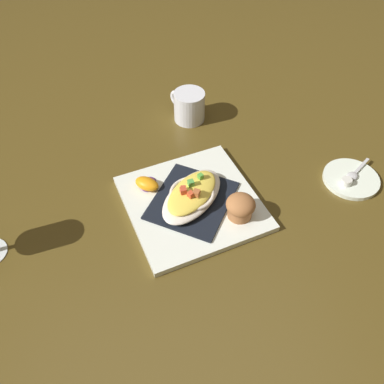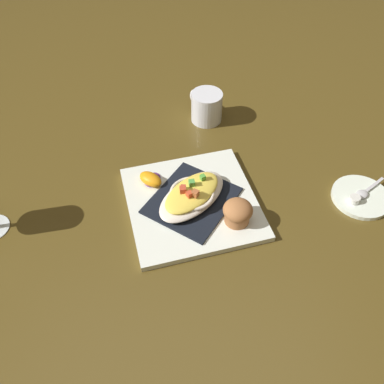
{
  "view_description": "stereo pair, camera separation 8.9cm",
  "coord_description": "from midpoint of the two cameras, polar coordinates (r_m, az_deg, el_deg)",
  "views": [
    {
      "loc": [
        0.11,
        0.58,
        0.7
      ],
      "look_at": [
        0.0,
        0.0,
        0.04
      ],
      "focal_mm": 37.8,
      "sensor_mm": 36.0,
      "label": 1
    },
    {
      "loc": [
        0.02,
        0.59,
        0.7
      ],
      "look_at": [
        0.0,
        0.0,
        0.04
      ],
      "focal_mm": 37.8,
      "sensor_mm": 36.0,
      "label": 2
    }
  ],
  "objects": [
    {
      "name": "creamer_cup_0",
      "position": [
        0.99,
        24.36,
        -1.08
      ],
      "size": [
        0.02,
        0.02,
        0.02
      ],
      "primitive_type": "cylinder",
      "color": "silver",
      "rests_on": "creamer_saucer"
    },
    {
      "name": "gratin_dish",
      "position": [
        0.89,
        2.84,
        -0.51
      ],
      "size": [
        0.2,
        0.2,
        0.05
      ],
      "color": "silver",
      "rests_on": "folded_napkin"
    },
    {
      "name": "orange_garnish",
      "position": [
        0.94,
        -3.16,
        1.67
      ],
      "size": [
        0.07,
        0.07,
        0.03
      ],
      "color": "#5B256A",
      "rests_on": "square_plate"
    },
    {
      "name": "creamer_saucer",
      "position": [
        1.02,
        25.04,
        -0.77
      ],
      "size": [
        0.13,
        0.13,
        0.01
      ],
      "primitive_type": "cylinder",
      "color": "white",
      "rests_on": "ground_plane"
    },
    {
      "name": "folded_napkin",
      "position": [
        0.91,
        2.79,
        -1.32
      ],
      "size": [
        0.24,
        0.24,
        0.0
      ],
      "primitive_type": "cube",
      "rotation": [
        0.0,
        0.0,
        0.98
      ],
      "color": "black",
      "rests_on": "square_plate"
    },
    {
      "name": "ground_plane",
      "position": [
        0.92,
        2.75,
        -2.02
      ],
      "size": [
        2.6,
        2.6,
        0.0
      ],
      "primitive_type": "plane",
      "color": "#524019"
    },
    {
      "name": "coffee_mug",
      "position": [
        1.13,
        4.32,
        11.62
      ],
      "size": [
        0.09,
        0.11,
        0.08
      ],
      "color": "white",
      "rests_on": "ground_plane"
    },
    {
      "name": "spoon",
      "position": [
        1.02,
        25.42,
        -0.23
      ],
      "size": [
        0.09,
        0.07,
        0.01
      ],
      "color": "silver",
      "rests_on": "creamer_saucer"
    },
    {
      "name": "square_plate",
      "position": [
        0.91,
        2.77,
        -1.72
      ],
      "size": [
        0.34,
        0.34,
        0.01
      ],
      "primitive_type": "cube",
      "rotation": [
        0.0,
        0.0,
        0.23
      ],
      "color": "white",
      "rests_on": "ground_plane"
    },
    {
      "name": "muffin",
      "position": [
        0.86,
        9.4,
        -2.98
      ],
      "size": [
        0.06,
        0.06,
        0.05
      ],
      "color": "#A96A3D",
      "rests_on": "square_plate"
    }
  ]
}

